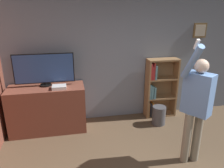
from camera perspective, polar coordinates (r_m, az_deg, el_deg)
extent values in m
cube|color=gray|center=(4.78, 2.62, 6.63)|extent=(6.88, 0.06, 2.70)
cube|color=olive|center=(5.36, 22.00, 12.86)|extent=(0.31, 0.02, 0.32)
cube|color=beige|center=(5.34, 22.08, 12.84)|extent=(0.24, 0.01, 0.25)
cube|color=brown|center=(4.61, -16.40, -6.27)|extent=(1.48, 0.59, 0.93)
cylinder|color=black|center=(4.52, -16.88, -0.23)|extent=(0.22, 0.22, 0.03)
cylinder|color=black|center=(4.51, -16.93, 0.24)|extent=(0.06, 0.06, 0.05)
cube|color=black|center=(4.42, -17.30, 3.91)|extent=(1.14, 0.04, 0.58)
cube|color=#2D4C8C|center=(4.40, -17.33, 3.83)|extent=(1.11, 0.01, 0.55)
cube|color=white|center=(4.28, -13.62, -0.80)|extent=(0.27, 0.21, 0.06)
cube|color=#997047|center=(4.96, 9.18, -1.29)|extent=(0.04, 0.28, 1.35)
cube|color=#997047|center=(5.22, 16.05, -0.76)|extent=(0.04, 0.28, 1.35)
cube|color=#997047|center=(5.19, 12.12, -0.52)|extent=(0.70, 0.01, 1.35)
cube|color=#997047|center=(5.34, 12.19, -7.66)|extent=(0.63, 0.28, 0.04)
cube|color=#997047|center=(5.16, 12.52, -3.37)|extent=(0.63, 0.28, 0.04)
cube|color=#997047|center=(5.01, 12.89, 1.39)|extent=(0.63, 0.28, 0.04)
cube|color=#997047|center=(4.90, 13.26, 6.21)|extent=(0.63, 0.28, 0.04)
cube|color=#99663D|center=(5.14, 9.27, -6.26)|extent=(0.02, 0.25, 0.37)
cube|color=#232328|center=(5.16, 9.75, -6.42)|extent=(0.04, 0.25, 0.33)
cube|color=orange|center=(5.16, 10.34, -6.43)|extent=(0.04, 0.20, 0.34)
cube|color=#5B8E99|center=(4.97, 9.59, -1.77)|extent=(0.03, 0.25, 0.33)
cube|color=#5B8E99|center=(4.99, 10.11, -1.93)|extent=(0.04, 0.24, 0.30)
cube|color=#5B8E99|center=(5.02, 10.75, -2.04)|extent=(0.04, 0.24, 0.27)
cube|color=red|center=(4.82, 9.89, 3.36)|extent=(0.03, 0.24, 0.36)
cube|color=red|center=(4.85, 10.22, 3.03)|extent=(0.02, 0.26, 0.29)
cube|color=red|center=(4.84, 10.63, 3.43)|extent=(0.02, 0.23, 0.37)
cube|color=#5B8E99|center=(4.87, 11.03, 3.15)|extent=(0.04, 0.24, 0.31)
cylinder|color=gray|center=(3.78, 18.91, -13.20)|extent=(0.13, 0.13, 0.86)
cylinder|color=gray|center=(3.86, 21.29, -12.73)|extent=(0.13, 0.13, 0.86)
cube|color=#6B93D1|center=(3.49, 21.51, -2.40)|extent=(0.41, 0.47, 0.65)
sphere|color=beige|center=(3.37, 22.38, 4.33)|extent=(0.20, 0.20, 0.20)
cylinder|color=#6B93D1|center=(3.63, 24.62, -2.28)|extent=(0.09, 0.09, 0.59)
cylinder|color=#6B93D1|center=(3.13, 20.15, 5.35)|extent=(0.09, 0.41, 0.54)
cube|color=white|center=(3.03, 21.26, 9.64)|extent=(0.04, 0.09, 0.14)
cylinder|color=#4C4C51|center=(4.86, 12.14, -8.00)|extent=(0.29, 0.29, 0.40)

